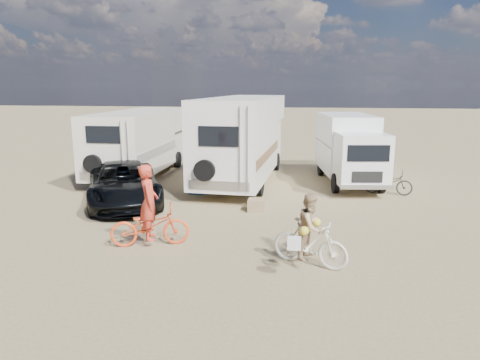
# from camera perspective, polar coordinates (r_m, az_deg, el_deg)

# --- Properties ---
(ground) EXTENTS (140.00, 140.00, 0.00)m
(ground) POSITION_cam_1_polar(r_m,az_deg,el_deg) (12.28, -3.65, -6.69)
(ground) COLOR #96815A
(ground) RESTS_ON ground
(rv_main) EXTENTS (2.97, 8.57, 3.50)m
(rv_main) POSITION_cam_1_polar(r_m,az_deg,el_deg) (18.44, 0.46, 5.31)
(rv_main) COLOR white
(rv_main) RESTS_ON ground
(rv_left) EXTENTS (2.42, 7.12, 2.87)m
(rv_left) POSITION_cam_1_polar(r_m,az_deg,el_deg) (20.00, -12.96, 4.63)
(rv_left) COLOR white
(rv_left) RESTS_ON ground
(box_truck) EXTENTS (2.64, 5.70, 2.78)m
(box_truck) POSITION_cam_1_polar(r_m,az_deg,el_deg) (18.42, 14.13, 3.81)
(box_truck) COLOR white
(box_truck) RESTS_ON ground
(dark_suv) EXTENTS (4.20, 5.51, 1.39)m
(dark_suv) POSITION_cam_1_polar(r_m,az_deg,el_deg) (15.47, -14.93, -0.42)
(dark_suv) COLOR black
(dark_suv) RESTS_ON ground
(bike_man) EXTENTS (2.08, 1.25, 1.03)m
(bike_man) POSITION_cam_1_polar(r_m,az_deg,el_deg) (11.29, -11.68, -5.88)
(bike_man) COLOR #DA441A
(bike_man) RESTS_ON ground
(bike_woman) EXTENTS (1.83, 1.17, 1.07)m
(bike_woman) POSITION_cam_1_polar(r_m,az_deg,el_deg) (9.98, 9.12, -8.12)
(bike_woman) COLOR silver
(bike_woman) RESTS_ON ground
(rider_man) EXTENTS (0.65, 0.80, 1.91)m
(rider_man) POSITION_cam_1_polar(r_m,az_deg,el_deg) (11.16, -11.78, -3.74)
(rider_man) COLOR red
(rider_man) RESTS_ON ground
(rider_woman) EXTENTS (0.80, 0.88, 1.48)m
(rider_woman) POSITION_cam_1_polar(r_m,az_deg,el_deg) (9.91, 9.16, -7.00)
(rider_woman) COLOR tan
(rider_woman) RESTS_ON ground
(bike_parked) EXTENTS (1.81, 0.96, 0.91)m
(bike_parked) POSITION_cam_1_polar(r_m,az_deg,el_deg) (17.11, 18.80, -0.30)
(bike_parked) COLOR #252725
(bike_parked) RESTS_ON ground
(cooler) EXTENTS (0.70, 0.57, 0.49)m
(cooler) POSITION_cam_1_polar(r_m,az_deg,el_deg) (16.45, -5.57, -0.92)
(cooler) COLOR #26568E
(cooler) RESTS_ON ground
(crate) EXTENTS (0.49, 0.49, 0.39)m
(crate) POSITION_cam_1_polar(r_m,az_deg,el_deg) (14.11, 2.08, -3.31)
(crate) COLOR #907552
(crate) RESTS_ON ground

